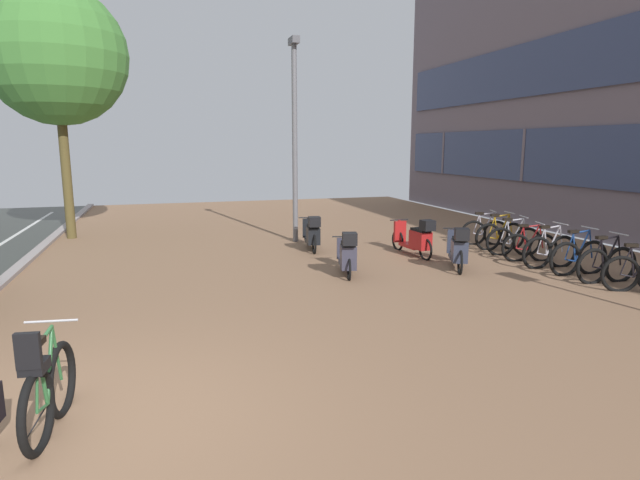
{
  "coord_description": "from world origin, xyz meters",
  "views": [
    {
      "loc": [
        0.66,
        -4.93,
        2.64
      ],
      "look_at": [
        2.96,
        2.6,
        1.2
      ],
      "focal_mm": 29.14,
      "sensor_mm": 36.0,
      "label": 1
    }
  ],
  "objects_px": {
    "lamp_post": "(295,131)",
    "street_tree": "(56,56)",
    "bicycle_foreground": "(44,392)",
    "scooter_extra": "(458,249)",
    "bicycle_rack_00": "(638,274)",
    "scooter_far": "(347,255)",
    "bicycle_rack_03": "(550,252)",
    "scooter_near": "(312,234)",
    "bicycle_rack_05": "(514,241)",
    "bicycle_rack_02": "(579,258)",
    "bicycle_rack_04": "(529,247)",
    "bicycle_rack_06": "(500,236)",
    "scooter_mid": "(416,238)",
    "bicycle_rack_07": "(485,232)",
    "bicycle_rack_01": "(607,265)"
  },
  "relations": [
    {
      "from": "lamp_post",
      "to": "street_tree",
      "type": "bearing_deg",
      "value": 158.53
    },
    {
      "from": "bicycle_foreground",
      "to": "scooter_extra",
      "type": "bearing_deg",
      "value": 32.52
    },
    {
      "from": "bicycle_foreground",
      "to": "scooter_extra",
      "type": "xyz_separation_m",
      "value": [
        7.16,
        4.56,
        0.05
      ]
    },
    {
      "from": "bicycle_rack_00",
      "to": "scooter_far",
      "type": "distance_m",
      "value": 5.38
    },
    {
      "from": "bicycle_rack_03",
      "to": "scooter_near",
      "type": "xyz_separation_m",
      "value": [
        -4.43,
        3.34,
        0.07
      ]
    },
    {
      "from": "bicycle_foreground",
      "to": "scooter_extra",
      "type": "relative_size",
      "value": 0.9
    },
    {
      "from": "bicycle_rack_05",
      "to": "street_tree",
      "type": "relative_size",
      "value": 0.19
    },
    {
      "from": "bicycle_rack_02",
      "to": "scooter_near",
      "type": "relative_size",
      "value": 0.82
    },
    {
      "from": "bicycle_rack_04",
      "to": "bicycle_rack_02",
      "type": "bearing_deg",
      "value": -85.11
    },
    {
      "from": "bicycle_rack_06",
      "to": "lamp_post",
      "type": "xyz_separation_m",
      "value": [
        -4.74,
        2.65,
        2.68
      ]
    },
    {
      "from": "bicycle_rack_00",
      "to": "bicycle_rack_05",
      "type": "distance_m",
      "value": 3.41
    },
    {
      "from": "scooter_extra",
      "to": "bicycle_rack_02",
      "type": "bearing_deg",
      "value": -27.38
    },
    {
      "from": "bicycle_rack_02",
      "to": "bicycle_rack_03",
      "type": "bearing_deg",
      "value": 101.1
    },
    {
      "from": "bicycle_rack_03",
      "to": "scooter_mid",
      "type": "relative_size",
      "value": 0.76
    },
    {
      "from": "bicycle_rack_02",
      "to": "scooter_extra",
      "type": "distance_m",
      "value": 2.42
    },
    {
      "from": "bicycle_rack_02",
      "to": "bicycle_rack_04",
      "type": "distance_m",
      "value": 1.37
    },
    {
      "from": "bicycle_rack_06",
      "to": "scooter_extra",
      "type": "xyz_separation_m",
      "value": [
        -2.23,
        -1.62,
        0.1
      ]
    },
    {
      "from": "bicycle_rack_00",
      "to": "bicycle_rack_06",
      "type": "xyz_separation_m",
      "value": [
        0.01,
        4.09,
        0.01
      ]
    },
    {
      "from": "bicycle_rack_02",
      "to": "bicycle_rack_06",
      "type": "relative_size",
      "value": 1.0
    },
    {
      "from": "bicycle_rack_04",
      "to": "bicycle_rack_05",
      "type": "bearing_deg",
      "value": 82.89
    },
    {
      "from": "bicycle_rack_04",
      "to": "bicycle_rack_07",
      "type": "bearing_deg",
      "value": 84.36
    },
    {
      "from": "bicycle_rack_04",
      "to": "bicycle_rack_05",
      "type": "xyz_separation_m",
      "value": [
        0.09,
        0.68,
        0.02
      ]
    },
    {
      "from": "bicycle_rack_03",
      "to": "scooter_far",
      "type": "bearing_deg",
      "value": 171.8
    },
    {
      "from": "scooter_extra",
      "to": "street_tree",
      "type": "distance_m",
      "value": 11.78
    },
    {
      "from": "bicycle_rack_03",
      "to": "bicycle_rack_01",
      "type": "bearing_deg",
      "value": -83.02
    },
    {
      "from": "bicycle_rack_02",
      "to": "street_tree",
      "type": "bearing_deg",
      "value": 144.11
    },
    {
      "from": "scooter_far",
      "to": "bicycle_rack_03",
      "type": "bearing_deg",
      "value": -8.2
    },
    {
      "from": "bicycle_rack_04",
      "to": "lamp_post",
      "type": "relative_size",
      "value": 0.23
    },
    {
      "from": "scooter_far",
      "to": "lamp_post",
      "type": "bearing_deg",
      "value": 90.95
    },
    {
      "from": "bicycle_rack_02",
      "to": "lamp_post",
      "type": "bearing_deg",
      "value": 130.92
    },
    {
      "from": "bicycle_rack_00",
      "to": "bicycle_rack_07",
      "type": "height_order",
      "value": "bicycle_rack_00"
    },
    {
      "from": "bicycle_rack_03",
      "to": "bicycle_rack_04",
      "type": "relative_size",
      "value": 1.09
    },
    {
      "from": "bicycle_rack_04",
      "to": "scooter_far",
      "type": "bearing_deg",
      "value": -179.49
    },
    {
      "from": "scooter_near",
      "to": "scooter_mid",
      "type": "distance_m",
      "value": 2.61
    },
    {
      "from": "bicycle_rack_00",
      "to": "bicycle_rack_02",
      "type": "bearing_deg",
      "value": 92.85
    },
    {
      "from": "bicycle_rack_00",
      "to": "bicycle_rack_03",
      "type": "distance_m",
      "value": 2.05
    },
    {
      "from": "bicycle_rack_01",
      "to": "street_tree",
      "type": "height_order",
      "value": "street_tree"
    },
    {
      "from": "bicycle_rack_01",
      "to": "street_tree",
      "type": "relative_size",
      "value": 0.2
    },
    {
      "from": "bicycle_rack_01",
      "to": "bicycle_rack_04",
      "type": "distance_m",
      "value": 2.05
    },
    {
      "from": "scooter_mid",
      "to": "bicycle_rack_00",
      "type": "bearing_deg",
      "value": -58.42
    },
    {
      "from": "bicycle_rack_07",
      "to": "bicycle_rack_02",
      "type": "bearing_deg",
      "value": -91.43
    },
    {
      "from": "bicycle_rack_00",
      "to": "bicycle_rack_01",
      "type": "height_order",
      "value": "bicycle_rack_01"
    },
    {
      "from": "scooter_near",
      "to": "bicycle_rack_06",
      "type": "bearing_deg",
      "value": -15.56
    },
    {
      "from": "bicycle_rack_06",
      "to": "bicycle_rack_07",
      "type": "distance_m",
      "value": 0.68
    },
    {
      "from": "bicycle_rack_00",
      "to": "bicycle_rack_07",
      "type": "distance_m",
      "value": 4.77
    },
    {
      "from": "scooter_near",
      "to": "lamp_post",
      "type": "bearing_deg",
      "value": 93.94
    },
    {
      "from": "bicycle_rack_03",
      "to": "bicycle_rack_06",
      "type": "xyz_separation_m",
      "value": [
        0.22,
        2.05,
        -0.01
      ]
    },
    {
      "from": "scooter_mid",
      "to": "lamp_post",
      "type": "distance_m",
      "value": 4.43
    },
    {
      "from": "bicycle_rack_03",
      "to": "lamp_post",
      "type": "bearing_deg",
      "value": 133.96
    },
    {
      "from": "scooter_mid",
      "to": "lamp_post",
      "type": "bearing_deg",
      "value": 129.57
    }
  ]
}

